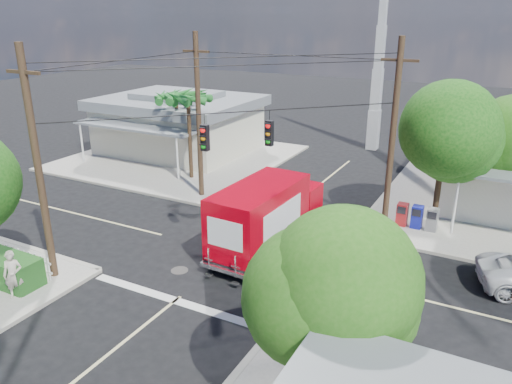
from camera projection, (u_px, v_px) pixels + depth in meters
The scene contains 15 objects.
ground at pixel (235, 253), 21.80m from camera, with size 120.00×120.00×0.00m, color black.
sidewalk_nw at pixel (180, 158), 35.59m from camera, with size 14.12×14.12×0.14m.
road_markings at pixel (217, 267), 20.58m from camera, with size 32.00×32.00×0.01m.
building_nw at pixel (179, 122), 36.66m from camera, with size 10.80×10.20×4.30m.
radio_tower at pixel (378, 74), 36.24m from camera, with size 0.80×0.80×17.00m.
tree_ne_front at pixel (445, 133), 22.60m from camera, with size 4.21×4.14×6.66m.
tree_ne_back at pixel (509, 141), 23.48m from camera, with size 3.77×3.66×5.82m.
tree_se at pixel (338, 289), 11.32m from camera, with size 3.67×3.54×5.62m.
palm_nw_front at pixel (188, 99), 29.59m from camera, with size 3.01×3.08×5.59m.
palm_nw_back at pixel (176, 99), 31.85m from camera, with size 3.01×3.08×5.19m.
utility_poles at pixel (221, 137), 22.22m from camera, with size 12.00×10.68×9.00m.
picket_fence at pixel (0, 253), 20.36m from camera, with size 5.94×0.06×1.00m.
vending_boxes at pixel (417, 217), 23.85m from camera, with size 1.90×0.50×1.10m.
delivery_truck at pixel (267, 215), 21.75m from camera, with size 2.64×7.33×3.12m.
pedestrian at pixel (13, 275), 17.88m from camera, with size 0.67×0.44×1.84m, color beige.
Camera 1 is at (10.00, -16.84, 9.99)m, focal length 35.00 mm.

